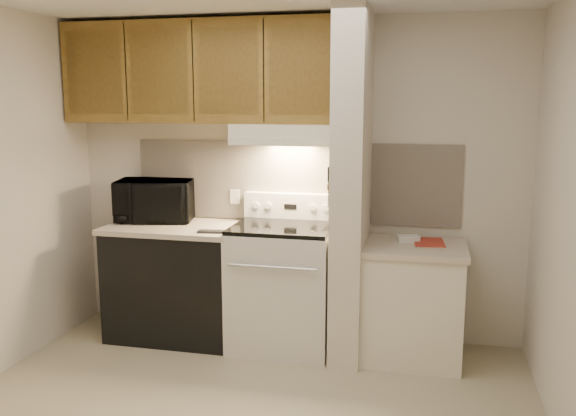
% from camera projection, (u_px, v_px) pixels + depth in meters
% --- Properties ---
extents(wall_back, '(3.60, 2.50, 0.02)m').
position_uv_depth(wall_back, '(293.00, 180.00, 4.84)').
color(wall_back, beige).
rests_on(wall_back, floor).
extents(backsplash, '(2.60, 0.02, 0.63)m').
position_uv_depth(backsplash, '(293.00, 182.00, 4.83)').
color(backsplash, beige).
rests_on(backsplash, wall_back).
extents(range_body, '(0.76, 0.65, 0.92)m').
position_uv_depth(range_body, '(283.00, 288.00, 4.65)').
color(range_body, silver).
rests_on(range_body, floor).
extents(oven_window, '(0.50, 0.01, 0.30)m').
position_uv_depth(oven_window, '(273.00, 296.00, 4.34)').
color(oven_window, black).
rests_on(oven_window, range_body).
extents(oven_handle, '(0.65, 0.02, 0.02)m').
position_uv_depth(oven_handle, '(271.00, 267.00, 4.26)').
color(oven_handle, silver).
rests_on(oven_handle, range_body).
extents(cooktop, '(0.74, 0.64, 0.03)m').
position_uv_depth(cooktop, '(283.00, 227.00, 4.57)').
color(cooktop, black).
rests_on(cooktop, range_body).
extents(range_backguard, '(0.76, 0.08, 0.20)m').
position_uv_depth(range_backguard, '(291.00, 206.00, 4.82)').
color(range_backguard, silver).
rests_on(range_backguard, range_body).
extents(range_display, '(0.10, 0.01, 0.04)m').
position_uv_depth(range_display, '(290.00, 207.00, 4.78)').
color(range_display, black).
rests_on(range_display, range_backguard).
extents(range_knob_left_outer, '(0.05, 0.02, 0.05)m').
position_uv_depth(range_knob_left_outer, '(256.00, 205.00, 4.84)').
color(range_knob_left_outer, silver).
rests_on(range_knob_left_outer, range_backguard).
extents(range_knob_left_inner, '(0.05, 0.02, 0.05)m').
position_uv_depth(range_knob_left_inner, '(268.00, 206.00, 4.82)').
color(range_knob_left_inner, silver).
rests_on(range_knob_left_inner, range_backguard).
extents(range_knob_right_inner, '(0.05, 0.02, 0.05)m').
position_uv_depth(range_knob_right_inner, '(313.00, 208.00, 4.74)').
color(range_knob_right_inner, silver).
rests_on(range_knob_right_inner, range_backguard).
extents(range_knob_right_outer, '(0.05, 0.02, 0.05)m').
position_uv_depth(range_knob_right_outer, '(325.00, 208.00, 4.72)').
color(range_knob_right_outer, silver).
rests_on(range_knob_right_outer, range_backguard).
extents(dishwasher_front, '(1.00, 0.63, 0.87)m').
position_uv_depth(dishwasher_front, '(176.00, 283.00, 4.86)').
color(dishwasher_front, black).
rests_on(dishwasher_front, floor).
extents(left_countertop, '(1.04, 0.67, 0.04)m').
position_uv_depth(left_countertop, '(175.00, 227.00, 4.78)').
color(left_countertop, beige).
rests_on(left_countertop, dishwasher_front).
extents(spoon_rest, '(0.25, 0.11, 0.02)m').
position_uv_depth(spoon_rest, '(214.00, 232.00, 4.49)').
color(spoon_rest, black).
rests_on(spoon_rest, left_countertop).
extents(teal_jar, '(0.10, 0.10, 0.10)m').
position_uv_depth(teal_jar, '(133.00, 217.00, 4.84)').
color(teal_jar, '#296C5D').
rests_on(teal_jar, left_countertop).
extents(outlet, '(0.08, 0.01, 0.12)m').
position_uv_depth(outlet, '(235.00, 197.00, 4.95)').
color(outlet, silver).
rests_on(outlet, backsplash).
extents(microwave, '(0.67, 0.53, 0.33)m').
position_uv_depth(microwave, '(155.00, 200.00, 4.93)').
color(microwave, black).
rests_on(microwave, left_countertop).
extents(partition_pillar, '(0.22, 0.70, 2.50)m').
position_uv_depth(partition_pillar, '(352.00, 188.00, 4.39)').
color(partition_pillar, beige).
rests_on(partition_pillar, floor).
extents(pillar_trim, '(0.01, 0.70, 0.04)m').
position_uv_depth(pillar_trim, '(336.00, 181.00, 4.41)').
color(pillar_trim, olive).
rests_on(pillar_trim, partition_pillar).
extents(knife_strip, '(0.02, 0.42, 0.04)m').
position_uv_depth(knife_strip, '(334.00, 179.00, 4.36)').
color(knife_strip, black).
rests_on(knife_strip, partition_pillar).
extents(knife_blade_a, '(0.01, 0.03, 0.16)m').
position_uv_depth(knife_blade_a, '(329.00, 196.00, 4.23)').
color(knife_blade_a, silver).
rests_on(knife_blade_a, knife_strip).
extents(knife_handle_a, '(0.02, 0.02, 0.10)m').
position_uv_depth(knife_handle_a, '(329.00, 174.00, 4.21)').
color(knife_handle_a, black).
rests_on(knife_handle_a, knife_strip).
extents(knife_blade_b, '(0.01, 0.04, 0.18)m').
position_uv_depth(knife_blade_b, '(330.00, 195.00, 4.31)').
color(knife_blade_b, silver).
rests_on(knife_blade_b, knife_strip).
extents(knife_handle_b, '(0.02, 0.02, 0.10)m').
position_uv_depth(knife_handle_b, '(331.00, 173.00, 4.29)').
color(knife_handle_b, black).
rests_on(knife_handle_b, knife_strip).
extents(knife_blade_c, '(0.01, 0.04, 0.20)m').
position_uv_depth(knife_blade_c, '(332.00, 195.00, 4.38)').
color(knife_blade_c, silver).
rests_on(knife_blade_c, knife_strip).
extents(knife_handle_c, '(0.02, 0.02, 0.10)m').
position_uv_depth(knife_handle_c, '(332.00, 172.00, 4.35)').
color(knife_handle_c, black).
rests_on(knife_handle_c, knife_strip).
extents(knife_blade_d, '(0.01, 0.04, 0.16)m').
position_uv_depth(knife_blade_d, '(334.00, 191.00, 4.46)').
color(knife_blade_d, silver).
rests_on(knife_blade_d, knife_strip).
extents(knife_handle_d, '(0.02, 0.02, 0.10)m').
position_uv_depth(knife_handle_d, '(334.00, 170.00, 4.44)').
color(knife_handle_d, black).
rests_on(knife_handle_d, knife_strip).
extents(knife_blade_e, '(0.01, 0.04, 0.18)m').
position_uv_depth(knife_blade_e, '(336.00, 190.00, 4.55)').
color(knife_blade_e, silver).
rests_on(knife_blade_e, knife_strip).
extents(knife_handle_e, '(0.02, 0.02, 0.10)m').
position_uv_depth(knife_handle_e, '(335.00, 169.00, 4.50)').
color(knife_handle_e, black).
rests_on(knife_handle_e, knife_strip).
extents(oven_mitt, '(0.03, 0.10, 0.24)m').
position_uv_depth(oven_mitt, '(337.00, 189.00, 4.59)').
color(oven_mitt, gray).
rests_on(oven_mitt, partition_pillar).
extents(right_cab_base, '(0.70, 0.60, 0.81)m').
position_uv_depth(right_cab_base, '(412.00, 304.00, 4.44)').
color(right_cab_base, silver).
rests_on(right_cab_base, floor).
extents(right_countertop, '(0.74, 0.64, 0.04)m').
position_uv_depth(right_countertop, '(414.00, 248.00, 4.37)').
color(right_countertop, beige).
rests_on(right_countertop, right_cab_base).
extents(red_folder, '(0.24, 0.31, 0.01)m').
position_uv_depth(red_folder, '(429.00, 242.00, 4.44)').
color(red_folder, '#AE3324').
rests_on(red_folder, right_countertop).
extents(white_box, '(0.18, 0.14, 0.04)m').
position_uv_depth(white_box, '(408.00, 238.00, 4.48)').
color(white_box, white).
rests_on(white_box, right_countertop).
extents(range_hood, '(0.78, 0.44, 0.15)m').
position_uv_depth(range_hood, '(287.00, 134.00, 4.57)').
color(range_hood, silver).
rests_on(range_hood, upper_cabinets).
extents(hood_lip, '(0.78, 0.04, 0.06)m').
position_uv_depth(hood_lip, '(280.00, 142.00, 4.37)').
color(hood_lip, silver).
rests_on(hood_lip, range_hood).
extents(upper_cabinets, '(2.18, 0.33, 0.77)m').
position_uv_depth(upper_cabinets, '(201.00, 72.00, 4.68)').
color(upper_cabinets, olive).
rests_on(upper_cabinets, wall_back).
extents(cab_door_a, '(0.46, 0.01, 0.63)m').
position_uv_depth(cab_door_a, '(94.00, 73.00, 4.71)').
color(cab_door_a, olive).
rests_on(cab_door_a, upper_cabinets).
extents(cab_gap_a, '(0.01, 0.01, 0.73)m').
position_uv_depth(cab_gap_a, '(126.00, 72.00, 4.65)').
color(cab_gap_a, black).
rests_on(cab_gap_a, upper_cabinets).
extents(cab_door_b, '(0.46, 0.01, 0.63)m').
position_uv_depth(cab_door_b, '(159.00, 72.00, 4.59)').
color(cab_door_b, olive).
rests_on(cab_door_b, upper_cabinets).
extents(cab_gap_b, '(0.01, 0.01, 0.73)m').
position_uv_depth(cab_gap_b, '(193.00, 71.00, 4.53)').
color(cab_gap_b, black).
rests_on(cab_gap_b, upper_cabinets).
extents(cab_door_c, '(0.46, 0.01, 0.63)m').
position_uv_depth(cab_door_c, '(228.00, 71.00, 4.47)').
color(cab_door_c, olive).
rests_on(cab_door_c, upper_cabinets).
extents(cab_gap_c, '(0.01, 0.01, 0.73)m').
position_uv_depth(cab_gap_c, '(264.00, 71.00, 4.41)').
color(cab_gap_c, black).
rests_on(cab_gap_c, upper_cabinets).
extents(cab_door_d, '(0.46, 0.01, 0.63)m').
position_uv_depth(cab_door_d, '(301.00, 70.00, 4.35)').
color(cab_door_d, olive).
rests_on(cab_door_d, upper_cabinets).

